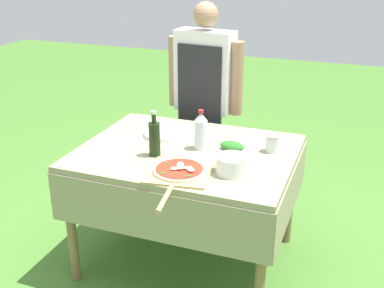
% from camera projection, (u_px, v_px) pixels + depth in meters
% --- Properties ---
extents(ground_plane, '(12.00, 12.00, 0.00)m').
position_uv_depth(ground_plane, '(188.00, 258.00, 3.04)').
color(ground_plane, '#477A2D').
extents(prep_table, '(1.23, 0.97, 0.75)m').
position_uv_depth(prep_table, '(187.00, 165.00, 2.80)').
color(prep_table, gray).
rests_on(prep_table, ground).
extents(person_cook, '(0.56, 0.22, 1.50)m').
position_uv_depth(person_cook, '(205.00, 92.00, 3.38)').
color(person_cook, '#333D56').
rests_on(person_cook, ground).
extents(pizza_on_peel, '(0.37, 0.59, 0.05)m').
position_uv_depth(pizza_on_peel, '(179.00, 172.00, 2.46)').
color(pizza_on_peel, tan).
rests_on(pizza_on_peel, prep_table).
extents(oil_bottle, '(0.06, 0.06, 0.26)m').
position_uv_depth(oil_bottle, '(154.00, 138.00, 2.65)').
color(oil_bottle, black).
rests_on(oil_bottle, prep_table).
extents(water_bottle, '(0.08, 0.08, 0.23)m').
position_uv_depth(water_bottle, '(201.00, 131.00, 2.74)').
color(water_bottle, silver).
rests_on(water_bottle, prep_table).
extents(herb_container, '(0.19, 0.15, 0.05)m').
position_uv_depth(herb_container, '(232.00, 147.00, 2.73)').
color(herb_container, silver).
rests_on(herb_container, prep_table).
extents(mixing_tub, '(0.17, 0.17, 0.09)m').
position_uv_depth(mixing_tub, '(232.00, 165.00, 2.46)').
color(mixing_tub, silver).
rests_on(mixing_tub, prep_table).
extents(plate_stack, '(0.28, 0.28, 0.02)m').
position_uv_depth(plate_stack, '(166.00, 133.00, 2.97)').
color(plate_stack, white).
rests_on(plate_stack, prep_table).
extents(sauce_jar, '(0.07, 0.07, 0.10)m').
position_uv_depth(sauce_jar, '(272.00, 145.00, 2.72)').
color(sauce_jar, silver).
rests_on(sauce_jar, prep_table).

